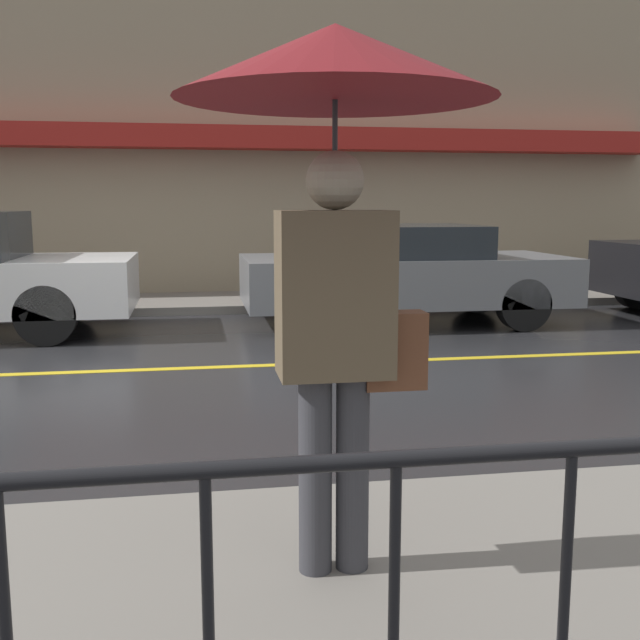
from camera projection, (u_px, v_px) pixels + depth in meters
name	position (u px, v px, depth m)	size (l,w,h in m)	color
ground_plane	(137.00, 370.00, 7.10)	(80.00, 80.00, 0.00)	#262628
sidewalk_far	(158.00, 304.00, 11.39)	(28.00, 1.86, 0.12)	slate
lane_marking	(137.00, 370.00, 7.10)	(25.20, 0.12, 0.01)	gold
building_storefront	(155.00, 132.00, 12.00)	(28.00, 0.85, 5.42)	gray
pedestrian	(336.00, 129.00, 2.74)	(1.18, 1.18, 2.09)	#333338
car_grey	(402.00, 272.00, 9.78)	(4.20, 1.84, 1.29)	slate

